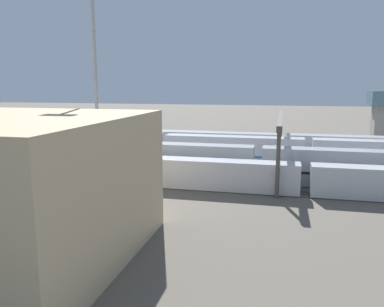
{
  "coord_description": "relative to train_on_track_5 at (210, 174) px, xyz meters",
  "views": [
    {
      "loc": [
        -12.06,
        61.27,
        13.63
      ],
      "look_at": [
        2.31,
        0.74,
        2.5
      ],
      "focal_mm": 36.17,
      "sensor_mm": 36.0,
      "label": 1
    }
  ],
  "objects": [
    {
      "name": "ground_plane",
      "position": [
        2.9,
        -12.5,
        -2.02
      ],
      "size": [
        400.0,
        400.0,
        0.0
      ],
      "primitive_type": "plane",
      "color": "#60594F"
    },
    {
      "name": "track_bed_0",
      "position": [
        2.9,
        -25.0,
        -1.96
      ],
      "size": [
        140.0,
        2.8,
        0.12
      ],
      "primitive_type": "cube",
      "color": "#3D3833",
      "rests_on": "ground_plane"
    },
    {
      "name": "track_bed_1",
      "position": [
        2.9,
        -20.0,
        -1.96
      ],
      "size": [
        140.0,
        2.8,
        0.12
      ],
      "primitive_type": "cube",
      "color": "#3D3833",
      "rests_on": "ground_plane"
    },
    {
      "name": "track_bed_2",
      "position": [
        2.9,
        -15.0,
        -1.96
      ],
      "size": [
        140.0,
        2.8,
        0.12
      ],
      "primitive_type": "cube",
      "color": "#4C443D",
      "rests_on": "ground_plane"
    },
    {
      "name": "track_bed_3",
      "position": [
        2.9,
        -10.0,
        -1.96
      ],
      "size": [
        140.0,
        2.8,
        0.12
      ],
      "primitive_type": "cube",
      "color": "#3D3833",
      "rests_on": "ground_plane"
    },
    {
      "name": "track_bed_4",
      "position": [
        2.9,
        -5.0,
        -1.96
      ],
      "size": [
        140.0,
        2.8,
        0.12
      ],
      "primitive_type": "cube",
      "color": "#3D3833",
      "rests_on": "ground_plane"
    },
    {
      "name": "track_bed_5",
      "position": [
        2.9,
        0.0,
        -1.96
      ],
      "size": [
        140.0,
        2.8,
        0.12
      ],
      "primitive_type": "cube",
      "color": "#4C443D",
      "rests_on": "ground_plane"
    },
    {
      "name": "train_on_track_5",
      "position": [
        0.0,
        0.0,
        0.0
      ],
      "size": [
        119.8,
        3.0,
        3.8
      ],
      "color": "silver",
      "rests_on": "ground_plane"
    },
    {
      "name": "train_on_track_1",
      "position": [
        15.04,
        -20.0,
        0.58
      ],
      "size": [
        95.6,
        3.06,
        5.0
      ],
      "color": "#B7BABF",
      "rests_on": "ground_plane"
    },
    {
      "name": "train_on_track_2",
      "position": [
        -1.11,
        -15.0,
        0.57
      ],
      "size": [
        119.8,
        3.06,
        5.0
      ],
      "color": "silver",
      "rests_on": "ground_plane"
    },
    {
      "name": "train_on_track_4",
      "position": [
        6.19,
        -5.0,
        0.59
      ],
      "size": [
        119.8,
        3.06,
        5.0
      ],
      "color": "#A8AAB2",
      "rests_on": "ground_plane"
    },
    {
      "name": "light_mast_1",
      "position": [
        14.41,
        2.8,
        16.7
      ],
      "size": [
        2.8,
        0.7,
        29.76
      ],
      "color": "#9EA0A5",
      "rests_on": "ground_plane"
    },
    {
      "name": "signal_gantry",
      "position": [
        -8.72,
        -12.5,
        5.53
      ],
      "size": [
        0.7,
        30.0,
        8.8
      ],
      "color": "#4C4742",
      "rests_on": "ground_plane"
    },
    {
      "name": "control_tower",
      "position": [
        -28.95,
        -36.68,
        5.25
      ],
      "size": [
        6.0,
        6.0,
        12.35
      ],
      "color": "gray",
      "rests_on": "ground_plane"
    }
  ]
}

